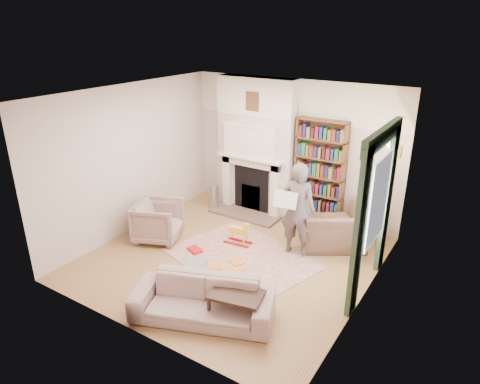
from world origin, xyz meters
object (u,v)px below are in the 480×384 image
Objects in this scene: man_reading at (298,210)px; coffee_table at (237,307)px; armchair_reading at (334,227)px; bookcase at (320,167)px; rocking_horse at (238,233)px; paraffin_heater at (214,196)px; armchair_left at (158,221)px; sofa at (203,300)px.

man_reading reaches higher than coffee_table.
bookcase is at bearing -82.59° from armchair_reading.
paraffin_heater is at bearing 134.23° from rocking_horse.
armchair_left is at bearing -90.78° from paraffin_heater.
paraffin_heater is (-2.49, 2.94, 0.05)m from coffee_table.
man_reading reaches higher than armchair_reading.
sofa is 0.47m from coffee_table.
paraffin_heater is 1.72m from rocking_horse.
armchair_reading is 0.88m from man_reading.
man_reading is 2.57m from paraffin_heater.
sofa is at bearing -147.02° from armchair_left.
man_reading is 3.05× the size of paraffin_heater.
paraffin_heater is at bearing 102.42° from sofa.
coffee_table is at bearing -63.94° from rocking_horse.
bookcase is at bearing -87.76° from man_reading.
sofa is 2.74× the size of coffee_table.
coffee_table is 3.85m from paraffin_heater.
armchair_reading is at bearing -85.45° from armchair_left.
bookcase is 3.62m from coffee_table.
bookcase is 3.26m from armchair_left.
armchair_left is 2.60m from man_reading.
paraffin_heater is (-2.82, 0.22, -0.10)m from armchair_reading.
man_reading is at bearing -19.13° from paraffin_heater.
paraffin_heater is 1.08× the size of rocking_horse.
rocking_horse is at bearing 110.65° from coffee_table.
coffee_table is at bearing -49.68° from paraffin_heater.
sofa is 1.15× the size of man_reading.
armchair_reading is 2.99m from sofa.
rocking_horse is at bearing -117.34° from bookcase.
armchair_left is 1.50m from rocking_horse.
coffee_table is 1.27× the size of paraffin_heater.
bookcase reaches higher than paraffin_heater.
armchair_left is at bearing -4.90° from armchair_reading.
man_reading is at bearing -92.64° from armchair_left.
rocking_horse is (-0.73, 2.02, -0.06)m from sofa.
armchair_reading is 1.66× the size of coffee_table.
armchair_reading is at bearing -4.51° from paraffin_heater.
man_reading is 3.29× the size of rocking_horse.
armchair_left is at bearing 14.76° from man_reading.
rocking_horse is at bearing 88.86° from sofa.
sofa is (-0.12, -3.66, -0.89)m from bookcase.
man_reading is at bearing 61.23° from sofa.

